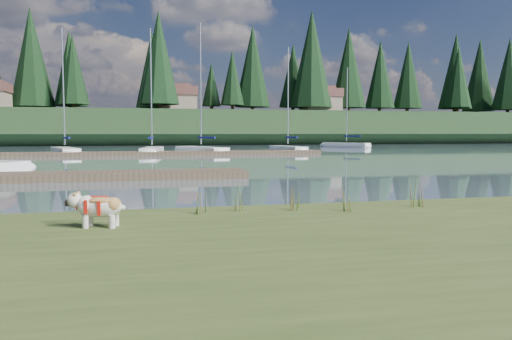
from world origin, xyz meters
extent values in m
plane|color=gray|center=(0.00, 30.00, 0.00)|extent=(200.00, 200.00, 0.00)
cube|color=#404F21|center=(0.00, -6.00, 0.17)|extent=(60.00, 9.00, 0.35)
cube|color=#1B3118|center=(0.00, 73.00, 2.50)|extent=(200.00, 20.00, 5.00)
cylinder|color=silver|center=(-1.13, -3.29, 0.45)|extent=(0.10, 0.10, 0.21)
cylinder|color=silver|center=(-1.08, -3.09, 0.45)|extent=(0.10, 0.10, 0.21)
cylinder|color=silver|center=(-0.72, -3.39, 0.45)|extent=(0.10, 0.10, 0.21)
cylinder|color=silver|center=(-0.67, -3.19, 0.45)|extent=(0.10, 0.10, 0.21)
ellipsoid|color=silver|center=(-0.89, -3.24, 0.67)|extent=(0.75, 0.50, 0.32)
ellipsoid|color=#AD7C41|center=(-0.89, -3.24, 0.78)|extent=(0.54, 0.43, 0.11)
ellipsoid|color=silver|center=(-1.29, -3.14, 0.78)|extent=(0.29, 0.30, 0.24)
cube|color=black|center=(-1.39, -3.12, 0.73)|extent=(0.10, 0.13, 0.09)
ellipsoid|color=white|center=(-5.72, 13.31, 0.22)|extent=(2.19, 2.33, 0.70)
cube|color=#4C3D2C|center=(-4.00, 9.00, 0.15)|extent=(16.00, 2.00, 0.30)
cube|color=#4C3D2C|center=(2.00, 30.00, 0.15)|extent=(26.00, 2.20, 0.30)
cube|color=white|center=(-6.30, 33.23, 0.22)|extent=(3.19, 6.38, 0.70)
ellipsoid|color=white|center=(-7.21, 36.21, 0.22)|extent=(1.80, 2.03, 0.70)
cylinder|color=silver|center=(-6.30, 33.23, 5.67)|extent=(0.12, 0.12, 9.75)
cube|color=navy|center=(-6.04, 32.41, 1.40)|extent=(0.92, 2.43, 0.20)
cube|color=white|center=(0.87, 32.29, 0.22)|extent=(2.26, 6.36, 0.70)
ellipsoid|color=white|center=(1.31, 35.37, 0.22)|extent=(1.58, 1.87, 0.70)
cylinder|color=silver|center=(0.87, 32.29, 5.70)|extent=(0.12, 0.12, 9.79)
cube|color=navy|center=(0.76, 31.45, 1.40)|extent=(0.54, 2.48, 0.20)
cube|color=white|center=(5.19, 32.99, 0.22)|extent=(4.15, 6.99, 0.70)
ellipsoid|color=white|center=(3.84, 36.18, 0.22)|extent=(2.13, 2.33, 0.70)
cylinder|color=silver|center=(5.19, 32.99, 6.12)|extent=(0.12, 0.12, 10.64)
cube|color=navy|center=(5.55, 32.12, 1.40)|extent=(1.26, 2.61, 0.20)
cube|color=white|center=(13.35, 33.29, 0.22)|extent=(2.14, 5.90, 0.70)
ellipsoid|color=white|center=(12.93, 36.15, 0.22)|extent=(1.47, 1.74, 0.70)
cylinder|color=silver|center=(13.35, 33.29, 5.25)|extent=(0.12, 0.12, 8.90)
cube|color=navy|center=(13.47, 32.51, 1.40)|extent=(0.53, 2.30, 0.20)
cube|color=white|center=(24.91, 46.28, 0.22)|extent=(4.52, 5.75, 0.70)
ellipsoid|color=white|center=(23.22, 48.77, 0.22)|extent=(2.01, 2.10, 0.70)
cylinder|color=silver|center=(24.91, 46.28, 5.29)|extent=(0.12, 0.12, 8.98)
cube|color=navy|center=(25.38, 45.60, 1.40)|extent=(1.51, 2.09, 0.20)
cone|color=#475B23|center=(0.77, -2.29, 0.60)|extent=(0.03, 0.03, 0.50)
cone|color=brown|center=(0.88, -2.36, 0.55)|extent=(0.03, 0.03, 0.40)
cone|color=#475B23|center=(0.83, -2.26, 0.63)|extent=(0.03, 0.03, 0.55)
cone|color=brown|center=(0.91, -2.32, 0.53)|extent=(0.03, 0.03, 0.35)
cone|color=#475B23|center=(0.79, -2.37, 0.58)|extent=(0.03, 0.03, 0.45)
cone|color=#475B23|center=(1.51, -2.13, 0.58)|extent=(0.03, 0.03, 0.46)
cone|color=brown|center=(1.62, -2.20, 0.53)|extent=(0.03, 0.03, 0.37)
cone|color=#475B23|center=(1.57, -2.10, 0.60)|extent=(0.03, 0.03, 0.51)
cone|color=brown|center=(1.65, -2.16, 0.51)|extent=(0.03, 0.03, 0.32)
cone|color=#475B23|center=(1.53, -2.21, 0.56)|extent=(0.03, 0.03, 0.41)
cone|color=#475B23|center=(3.44, -2.61, 0.60)|extent=(0.03, 0.03, 0.50)
cone|color=brown|center=(3.55, -2.68, 0.55)|extent=(0.03, 0.03, 0.40)
cone|color=#475B23|center=(3.50, -2.58, 0.63)|extent=(0.03, 0.03, 0.55)
cone|color=brown|center=(3.58, -2.64, 0.53)|extent=(0.03, 0.03, 0.35)
cone|color=#475B23|center=(3.46, -2.69, 0.58)|extent=(0.03, 0.03, 0.45)
cone|color=#475B23|center=(-0.87, -2.12, 0.56)|extent=(0.03, 0.03, 0.41)
cone|color=brown|center=(-0.76, -2.19, 0.52)|extent=(0.03, 0.03, 0.33)
cone|color=#475B23|center=(-0.81, -2.09, 0.58)|extent=(0.03, 0.03, 0.45)
cone|color=brown|center=(-0.73, -2.15, 0.49)|extent=(0.03, 0.03, 0.29)
cone|color=#475B23|center=(-0.85, -2.20, 0.54)|extent=(0.03, 0.03, 0.37)
cone|color=#475B23|center=(2.52, -2.32, 0.58)|extent=(0.03, 0.03, 0.47)
cone|color=brown|center=(2.63, -2.39, 0.54)|extent=(0.03, 0.03, 0.38)
cone|color=#475B23|center=(2.58, -2.29, 0.61)|extent=(0.03, 0.03, 0.52)
cone|color=brown|center=(2.66, -2.35, 0.51)|extent=(0.03, 0.03, 0.33)
cone|color=#475B23|center=(2.54, -2.40, 0.56)|extent=(0.03, 0.03, 0.42)
cone|color=#475B23|center=(5.06, -2.46, 0.65)|extent=(0.03, 0.03, 0.60)
cone|color=brown|center=(5.17, -2.53, 0.59)|extent=(0.03, 0.03, 0.48)
cone|color=#475B23|center=(5.12, -2.43, 0.68)|extent=(0.03, 0.03, 0.66)
cone|color=brown|center=(5.20, -2.49, 0.56)|extent=(0.03, 0.03, 0.42)
cone|color=#475B23|center=(5.08, -2.54, 0.62)|extent=(0.03, 0.03, 0.54)
cube|color=#33281C|center=(0.00, -1.60, 0.07)|extent=(60.00, 0.50, 0.14)
cylinder|color=#382619|center=(-10.00, 72.00, 5.90)|extent=(0.60, 0.60, 1.80)
cone|color=black|center=(-10.00, 72.00, 11.75)|extent=(4.84, 4.84, 11.00)
cylinder|color=#382619|center=(3.00, 66.00, 5.90)|extent=(0.60, 0.60, 1.80)
cone|color=black|center=(3.00, 66.00, 13.10)|extent=(6.16, 6.16, 14.00)
cylinder|color=#382619|center=(15.00, 70.00, 5.90)|extent=(0.60, 0.60, 1.80)
cone|color=black|center=(15.00, 70.00, 10.85)|extent=(3.96, 3.96, 9.00)
cylinder|color=#382619|center=(28.00, 68.00, 5.90)|extent=(0.60, 0.60, 1.80)
cone|color=black|center=(28.00, 68.00, 14.00)|extent=(7.04, 7.04, 16.00)
cylinder|color=#382619|center=(42.00, 71.00, 5.90)|extent=(0.60, 0.60, 1.80)
cone|color=black|center=(42.00, 71.00, 12.20)|extent=(5.28, 5.28, 12.00)
cylinder|color=#382619|center=(55.00, 67.00, 5.90)|extent=(0.60, 0.60, 1.80)
cone|color=black|center=(55.00, 67.00, 11.52)|extent=(4.62, 4.62, 10.50)
cylinder|color=#382619|center=(68.00, 70.00, 5.90)|extent=(0.60, 0.60, 1.80)
cone|color=black|center=(68.00, 70.00, 12.88)|extent=(5.94, 5.94, 13.50)
cube|color=gray|center=(6.00, 71.00, 6.40)|extent=(6.00, 5.00, 2.80)
cube|color=brown|center=(6.00, 71.00, 8.50)|extent=(6.30, 5.30, 1.40)
cube|color=brown|center=(6.00, 71.00, 9.30)|extent=(4.20, 3.60, 0.70)
cube|color=gray|center=(30.00, 69.00, 6.40)|extent=(6.00, 5.00, 2.80)
cube|color=brown|center=(30.00, 69.00, 8.50)|extent=(6.30, 5.30, 1.40)
cube|color=brown|center=(30.00, 69.00, 9.30)|extent=(4.20, 3.60, 0.70)
camera|label=1|loc=(-0.31, -11.40, 1.84)|focal=35.00mm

